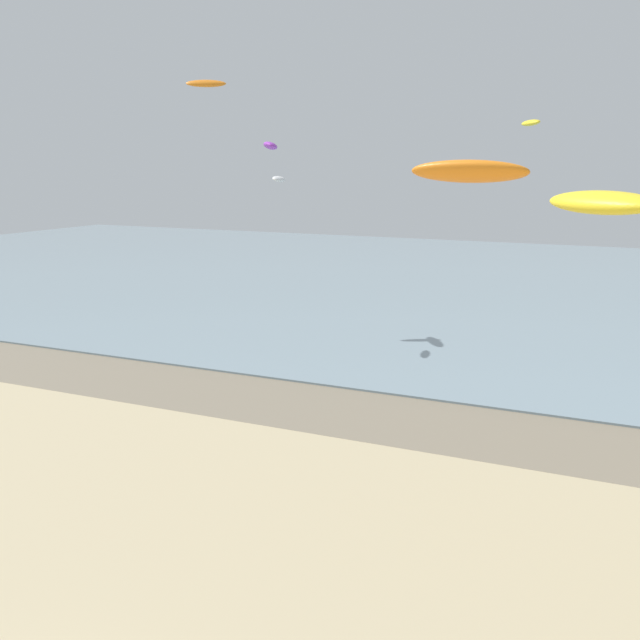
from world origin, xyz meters
name	(u,v)px	position (x,y,z in m)	size (l,w,h in m)	color
wet_sand_strip	(395,419)	(0.00, 21.08, 0.00)	(120.00, 6.13, 0.01)	#7A6D59
sea	(551,287)	(0.00, 59.14, 0.05)	(160.00, 70.00, 0.10)	gray
kite_aloft_0	(531,123)	(0.63, 43.33, 12.85)	(2.32, 0.74, 0.37)	yellow
kite_aloft_2	(601,202)	(8.34, 12.51, 9.45)	(3.45, 1.10, 0.55)	yellow
kite_aloft_3	(279,179)	(-10.68, 30.84, 9.50)	(1.81, 0.58, 0.29)	white
kite_aloft_4	(206,83)	(-17.05, 33.39, 15.11)	(2.43, 0.78, 0.39)	orange
kite_aloft_8	(469,171)	(4.55, 14.19, 10.17)	(3.43, 1.10, 0.55)	orange
kite_aloft_9	(270,146)	(-12.81, 33.72, 11.39)	(2.67, 0.85, 0.43)	purple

